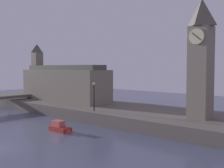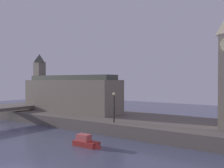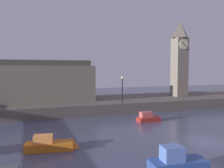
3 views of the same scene
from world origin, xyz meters
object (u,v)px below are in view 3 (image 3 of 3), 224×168
object	(u,v)px
clock_tower	(180,57)
boat_patrol_orange	(54,144)
boat_tour_blue	(182,163)
boat_dinghy_red	(150,118)
streetlamp	(122,86)
parliament_hall	(28,82)

from	to	relation	value
clock_tower	boat_patrol_orange	distance (m)	30.09
boat_tour_blue	boat_dinghy_red	world-z (taller)	boat_tour_blue
streetlamp	boat_patrol_orange	xyz separation A→B (m)	(-10.91, -12.79, -3.42)
boat_patrol_orange	boat_dinghy_red	size ratio (longest dim) A/B	1.34
clock_tower	parliament_hall	xyz separation A→B (m)	(-25.22, 0.67, -3.88)
parliament_hall	boat_dinghy_red	size ratio (longest dim) A/B	5.51
parliament_hall	boat_dinghy_red	xyz separation A→B (m)	(13.76, -11.13, -4.09)
boat_dinghy_red	boat_tour_blue	bearing A→B (deg)	-111.05
parliament_hall	streetlamp	distance (m)	13.58
parliament_hall	boat_tour_blue	distance (m)	26.29
clock_tower	boat_tour_blue	size ratio (longest dim) A/B	3.13
parliament_hall	boat_patrol_orange	size ratio (longest dim) A/B	4.10
clock_tower	parliament_hall	size ratio (longest dim) A/B	0.74
boat_patrol_orange	boat_dinghy_red	xyz separation A→B (m)	(12.04, 6.58, -0.01)
clock_tower	parliament_hall	bearing A→B (deg)	178.49
streetlamp	boat_patrol_orange	size ratio (longest dim) A/B	0.85
parliament_hall	boat_tour_blue	size ratio (longest dim) A/B	4.25
boat_tour_blue	boat_patrol_orange	world-z (taller)	boat_tour_blue
streetlamp	parliament_hall	bearing A→B (deg)	158.74
boat_tour_blue	boat_patrol_orange	xyz separation A→B (m)	(-6.88, 6.82, -0.14)
boat_patrol_orange	boat_tour_blue	bearing A→B (deg)	-44.78
boat_dinghy_red	streetlamp	bearing A→B (deg)	100.26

